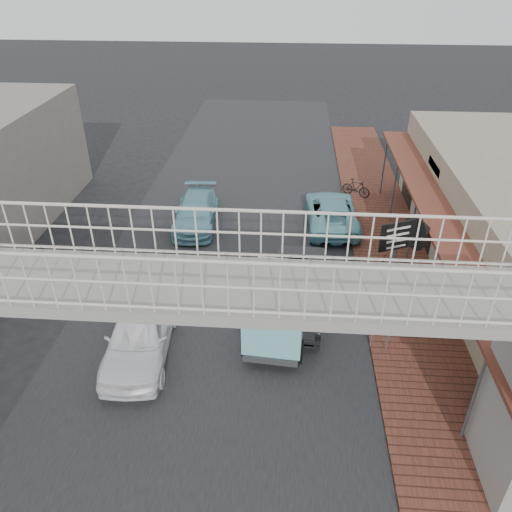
% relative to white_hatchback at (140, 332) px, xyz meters
% --- Properties ---
extents(ground, '(120.00, 120.00, 0.00)m').
position_rel_white_hatchback_xyz_m(ground, '(2.08, 0.37, -0.78)').
color(ground, black).
rests_on(ground, ground).
extents(road_strip, '(10.00, 60.00, 0.01)m').
position_rel_white_hatchback_xyz_m(road_strip, '(2.08, 0.37, -0.77)').
color(road_strip, black).
rests_on(road_strip, ground).
extents(sidewalk, '(3.00, 40.00, 0.10)m').
position_rel_white_hatchback_xyz_m(sidewalk, '(8.58, 3.37, -0.73)').
color(sidewalk, brown).
rests_on(sidewalk, ground).
extents(footbridge, '(16.40, 2.40, 6.34)m').
position_rel_white_hatchback_xyz_m(footbridge, '(2.08, -3.63, 2.40)').
color(footbridge, gray).
rests_on(footbridge, ground).
extents(white_hatchback, '(2.15, 4.68, 1.55)m').
position_rel_white_hatchback_xyz_m(white_hatchback, '(0.00, 0.00, 0.00)').
color(white_hatchback, white).
rests_on(white_hatchback, ground).
extents(dark_sedan, '(1.93, 4.87, 1.58)m').
position_rel_white_hatchback_xyz_m(dark_sedan, '(4.80, 2.58, 0.01)').
color(dark_sedan, black).
rests_on(dark_sedan, ground).
extents(angkot_curb, '(2.37, 4.80, 1.31)m').
position_rel_white_hatchback_xyz_m(angkot_curb, '(6.28, 8.85, -0.12)').
color(angkot_curb, '#6EB7BF').
rests_on(angkot_curb, ground).
extents(angkot_far, '(1.99, 4.43, 1.26)m').
position_rel_white_hatchback_xyz_m(angkot_far, '(0.21, 8.45, -0.15)').
color(angkot_far, '#6BAABA').
rests_on(angkot_far, ground).
extents(angkot_van, '(2.12, 4.09, 1.94)m').
position_rel_white_hatchback_xyz_m(angkot_van, '(4.15, 1.29, 0.46)').
color(angkot_van, black).
rests_on(angkot_van, ground).
extents(motorcycle_near, '(1.81, 1.12, 0.90)m').
position_rel_white_hatchback_xyz_m(motorcycle_near, '(7.53, 4.70, -0.23)').
color(motorcycle_near, black).
rests_on(motorcycle_near, sidewalk).
extents(motorcycle_far, '(1.48, 1.07, 0.88)m').
position_rel_white_hatchback_xyz_m(motorcycle_far, '(7.68, 11.86, -0.24)').
color(motorcycle_far, black).
rests_on(motorcycle_far, sidewalk).
extents(street_clock, '(0.69, 0.65, 2.68)m').
position_rel_white_hatchback_xyz_m(street_clock, '(7.38, 0.81, 1.55)').
color(street_clock, '#59595B').
rests_on(street_clock, sidewalk).
extents(arrow_sign, '(2.03, 1.38, 3.37)m').
position_rel_white_hatchback_xyz_m(arrow_sign, '(8.67, 3.19, 2.04)').
color(arrow_sign, '#59595B').
rests_on(arrow_sign, sidewalk).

